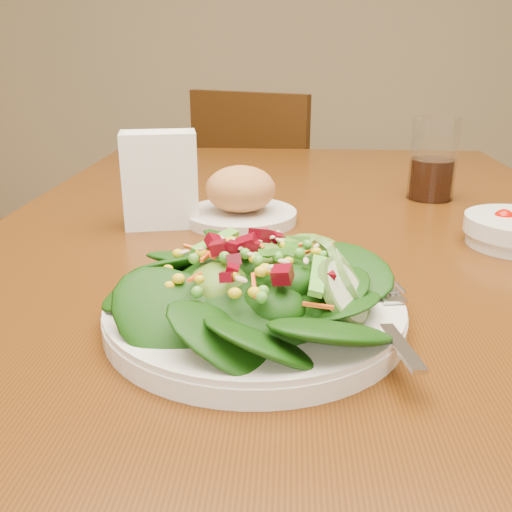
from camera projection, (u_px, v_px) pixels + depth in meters
The scene contains 6 objects.
dining_table at pixel (299, 304), 0.81m from camera, with size 0.90×1.40×0.75m.
chair_far at pixel (267, 219), 1.87m from camera, with size 0.53×0.53×0.87m.
salad_plate at pixel (265, 294), 0.53m from camera, with size 0.28×0.28×0.08m.
bread_plate at pixel (241, 199), 0.83m from camera, with size 0.16×0.16×0.08m.
drinking_glass at pixel (433, 165), 0.95m from camera, with size 0.08×0.08×0.13m.
napkin_holder at pixel (160, 177), 0.80m from camera, with size 0.11×0.08×0.13m.
Camera 1 is at (-0.02, -0.74, 1.00)m, focal length 40.00 mm.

